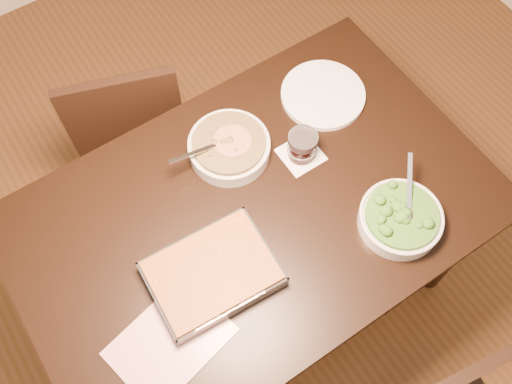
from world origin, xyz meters
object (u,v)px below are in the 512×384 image
Objects in this scene: broccoli_bowl at (400,218)px; wine_tumbler at (302,145)px; chair_far at (131,122)px; dinner_plate at (323,95)px; stew_bowl at (229,147)px; baking_dish at (212,274)px; table at (254,224)px.

wine_tumbler is (-0.10, 0.34, 0.02)m from broccoli_bowl.
dinner_plate is at bearing 158.22° from chair_far.
stew_bowl is 0.59m from chair_far.
broccoli_bowl is 0.49m from dinner_plate.
baking_dish is 0.70m from dinner_plate.
stew_bowl reaches higher than baking_dish.
chair_far reaches higher than table.
table is 5.69× the size of broccoli_bowl.
wine_tumbler is 0.24m from dinner_plate.
broccoli_bowl is at bearing -13.00° from baking_dish.
dinner_plate reaches higher than table.
broccoli_bowl is 2.47× the size of wine_tumbler.
broccoli_bowl is at bearing 134.12° from chair_far.
wine_tumbler is (0.18, -0.13, 0.02)m from stew_bowl.
stew_bowl is at bearing 120.51° from broccoli_bowl.
wine_tumbler is at bearing -143.26° from dinner_plate.
table is 3.96× the size of baking_dish.
stew_bowl is 0.41m from baking_dish.
broccoli_bowl reaches higher than table.
stew_bowl is 0.55m from broccoli_bowl.
wine_tumbler is at bearing -35.96° from stew_bowl.
table is 0.48m from dinner_plate.
chair_far is (-0.34, 0.60, -0.33)m from wine_tumbler.
stew_bowl reaches higher than chair_far.
broccoli_bowl is 0.29× the size of chair_far.
broccoli_bowl is (0.28, -0.47, -0.00)m from stew_bowl.
wine_tumbler is at bearing 26.69° from baking_dish.
table is 0.44m from broccoli_bowl.
wine_tumbler reaches higher than baking_dish.
table is at bearing -102.49° from stew_bowl.
broccoli_bowl is at bearing -39.23° from table.
baking_dish is at bearing 102.23° from chair_far.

